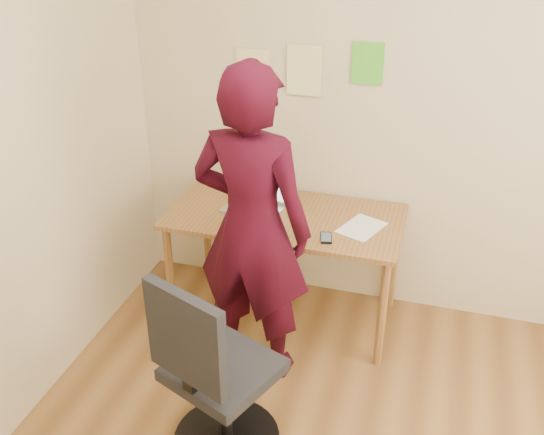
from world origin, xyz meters
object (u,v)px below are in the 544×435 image
(desk, at_px, (285,227))
(phone, at_px, (326,238))
(laptop, at_px, (257,199))
(office_chair, at_px, (214,383))
(person, at_px, (252,229))

(desk, bearing_deg, phone, -35.37)
(laptop, xyz_separation_m, office_chair, (0.17, -1.20, -0.35))
(desk, xyz_separation_m, laptop, (-0.20, 0.05, 0.14))
(desk, distance_m, office_chair, 1.17)
(person, bearing_deg, office_chair, 98.08)
(laptop, relative_size, phone, 2.89)
(laptop, bearing_deg, desk, -2.96)
(laptop, xyz_separation_m, person, (0.14, -0.53, 0.10))
(office_chair, bearing_deg, person, 114.48)
(laptop, xyz_separation_m, phone, (0.49, -0.26, -0.05))
(desk, height_order, office_chair, office_chair)
(desk, height_order, phone, phone)
(office_chair, height_order, person, person)
(phone, bearing_deg, office_chair, -122.34)
(phone, xyz_separation_m, person, (-0.34, -0.27, 0.15))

